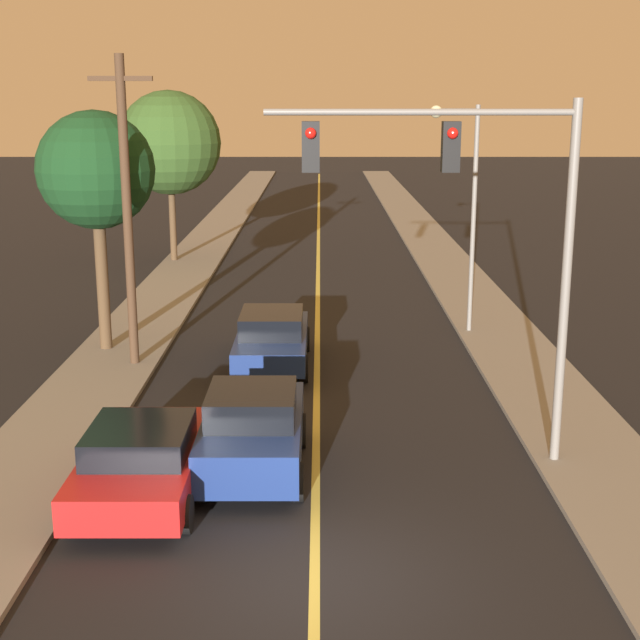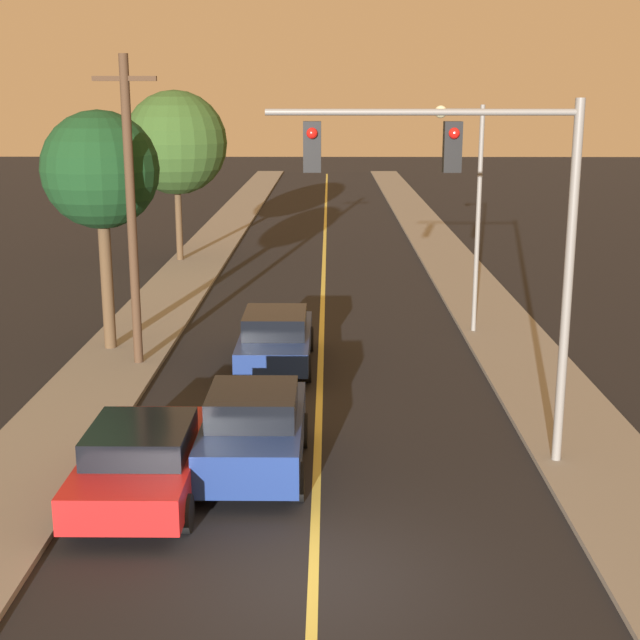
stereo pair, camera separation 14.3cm
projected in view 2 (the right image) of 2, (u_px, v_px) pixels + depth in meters
ground_plane at (313, 580)px, 13.25m from camera, size 200.00×200.00×0.00m
road_surface at (325, 231)px, 48.19m from camera, size 8.54×80.00×0.01m
sidewalk_left at (223, 230)px, 48.23m from camera, size 2.50×80.00×0.12m
sidewalk_right at (427, 230)px, 48.12m from camera, size 2.50×80.00×0.12m
car_near_lane_front at (254, 430)px, 16.87m from camera, size 1.97×4.09×1.70m
car_near_lane_second at (276, 338)px, 23.69m from camera, size 1.96×4.60×1.52m
car_outer_lane_front at (143, 459)px, 15.82m from camera, size 2.09×4.34×1.43m
traffic_signal_mast at (476, 207)px, 16.22m from camera, size 5.68×0.42×6.86m
streetlamp_right at (468, 189)px, 26.04m from camera, size 1.45×0.36×6.68m
utility_pole_left at (131, 208)px, 22.84m from camera, size 1.60×0.24×7.93m
tree_left_near at (176, 143)px, 37.82m from camera, size 4.38×4.38×7.22m
tree_left_far at (100, 171)px, 24.05m from camera, size 3.19×3.19×6.57m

